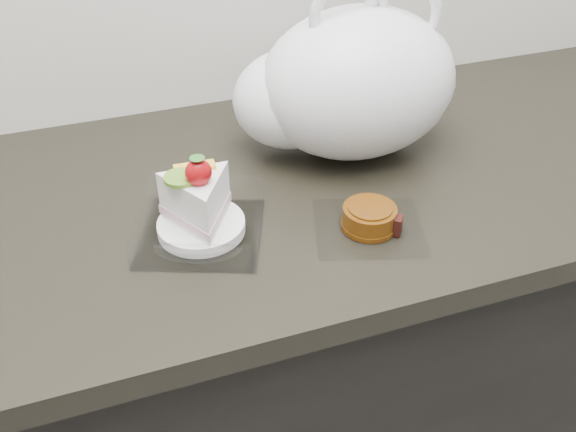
# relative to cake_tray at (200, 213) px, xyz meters

# --- Properties ---
(counter) EXTENTS (2.04, 0.64, 0.90)m
(counter) POSITION_rel_cake_tray_xyz_m (0.07, 0.09, -0.48)
(counter) COLOR black
(counter) RESTS_ON ground
(cake_tray) EXTENTS (0.22, 0.22, 0.13)m
(cake_tray) POSITION_rel_cake_tray_xyz_m (0.00, 0.00, 0.00)
(cake_tray) COLOR white
(cake_tray) RESTS_ON counter
(mooncake_wrap) EXTENTS (0.19, 0.19, 0.04)m
(mooncake_wrap) POSITION_rel_cake_tray_xyz_m (0.23, -0.07, -0.02)
(mooncake_wrap) COLOR white
(mooncake_wrap) RESTS_ON counter
(plastic_bag) EXTENTS (0.39, 0.29, 0.30)m
(plastic_bag) POSITION_rel_cake_tray_xyz_m (0.28, 0.15, 0.08)
(plastic_bag) COLOR white
(plastic_bag) RESTS_ON counter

